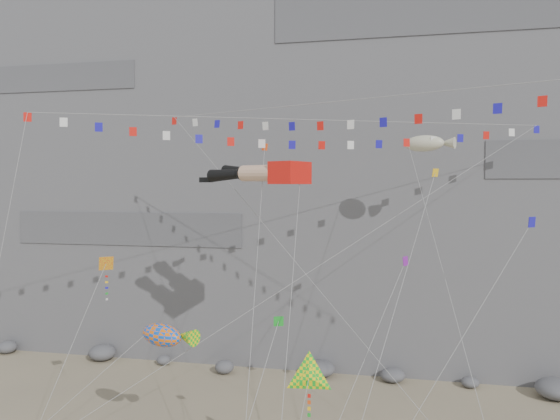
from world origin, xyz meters
name	(u,v)px	position (x,y,z in m)	size (l,w,h in m)	color
cliff	(340,102)	(0.00, 32.00, 25.00)	(80.00, 28.00, 50.00)	slate
talus_boulders	(320,369)	(0.00, 17.00, 0.60)	(60.00, 3.00, 1.20)	slate
legs_kite	(262,174)	(-2.23, 6.29, 16.72)	(8.66, 17.78, 21.93)	red
flag_banner_upper	(307,120)	(0.35, 8.03, 20.27)	(31.61, 20.10, 28.80)	red
flag_banner_lower	(367,99)	(4.43, 5.14, 21.06)	(29.33, 12.34, 23.63)	red
harlequin_kite	(106,264)	(-11.27, 2.70, 11.11)	(2.76, 7.79, 13.13)	red
fish_windsock	(161,335)	(-6.93, 1.14, 7.36)	(10.51, 7.67, 12.79)	orange
delta_kite	(309,377)	(2.06, -1.48, 6.50)	(2.59, 6.15, 8.84)	yellow
blimp_windsock	(424,144)	(8.04, 12.31, 18.88)	(5.65, 16.83, 24.68)	beige
small_kite_a	(264,155)	(-2.27, 6.91, 17.92)	(2.76, 14.57, 23.23)	#E34713
small_kite_b	(404,264)	(6.65, 4.25, 11.43)	(5.83, 10.59, 16.08)	purple
small_kite_c	(278,324)	(0.13, 0.13, 8.66)	(2.32, 7.07, 10.98)	green
small_kite_d	(434,179)	(8.37, 6.74, 16.36)	(6.06, 14.83, 22.55)	yellow
small_kite_e	(529,227)	(12.63, 1.32, 13.88)	(9.87, 7.11, 18.00)	#1A13AB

